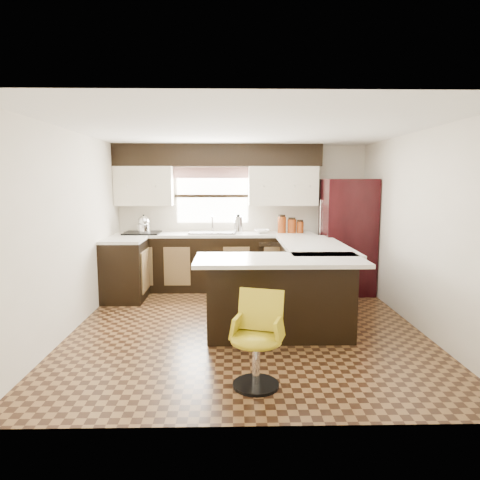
{
  "coord_description": "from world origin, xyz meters",
  "views": [
    {
      "loc": [
        -0.18,
        -5.13,
        1.79
      ],
      "look_at": [
        -0.07,
        0.45,
        1.03
      ],
      "focal_mm": 32.0,
      "sensor_mm": 36.0,
      "label": 1
    }
  ],
  "objects_px": {
    "peninsula_long": "(309,279)",
    "bar_chair": "(256,341)",
    "peninsula_return": "(280,299)",
    "refrigerator": "(347,236)"
  },
  "relations": [
    {
      "from": "peninsula_long",
      "to": "bar_chair",
      "type": "relative_size",
      "value": 2.33
    },
    {
      "from": "peninsula_return",
      "to": "peninsula_long",
      "type": "bearing_deg",
      "value": 61.7
    },
    {
      "from": "peninsula_long",
      "to": "refrigerator",
      "type": "height_order",
      "value": "refrigerator"
    },
    {
      "from": "peninsula_return",
      "to": "bar_chair",
      "type": "xyz_separation_m",
      "value": [
        -0.34,
        -1.23,
        -0.03
      ]
    },
    {
      "from": "refrigerator",
      "to": "bar_chair",
      "type": "height_order",
      "value": "refrigerator"
    },
    {
      "from": "refrigerator",
      "to": "bar_chair",
      "type": "bearing_deg",
      "value": -116.98
    },
    {
      "from": "peninsula_return",
      "to": "refrigerator",
      "type": "bearing_deg",
      "value": 57.04
    },
    {
      "from": "peninsula_return",
      "to": "bar_chair",
      "type": "bearing_deg",
      "value": -105.59
    },
    {
      "from": "refrigerator",
      "to": "bar_chair",
      "type": "relative_size",
      "value": 2.19
    },
    {
      "from": "peninsula_long",
      "to": "bar_chair",
      "type": "height_order",
      "value": "peninsula_long"
    }
  ]
}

